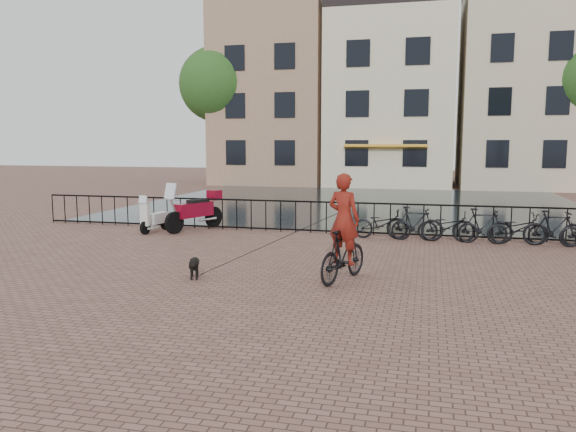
% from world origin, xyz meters
% --- Properties ---
extents(ground, '(100.00, 100.00, 0.00)m').
position_xyz_m(ground, '(0.00, 0.00, 0.00)').
color(ground, brown).
rests_on(ground, ground).
extents(canal_water, '(20.00, 20.00, 0.00)m').
position_xyz_m(canal_water, '(0.00, 17.30, 0.00)').
color(canal_water, black).
rests_on(canal_water, ground).
extents(railing, '(20.00, 0.05, 1.02)m').
position_xyz_m(railing, '(0.00, 8.00, 0.50)').
color(railing, black).
rests_on(railing, ground).
extents(canal_house_left, '(7.50, 9.00, 12.80)m').
position_xyz_m(canal_house_left, '(-7.50, 30.00, 6.40)').
color(canal_house_left, '#967557').
rests_on(canal_house_left, ground).
extents(canal_house_mid, '(8.00, 9.50, 11.80)m').
position_xyz_m(canal_house_mid, '(0.50, 30.00, 5.90)').
color(canal_house_mid, beige).
rests_on(canal_house_mid, ground).
extents(canal_house_right, '(7.00, 9.00, 13.30)m').
position_xyz_m(canal_house_right, '(8.50, 30.00, 6.65)').
color(canal_house_right, '#C6B693').
rests_on(canal_house_right, ground).
extents(tree_far_left, '(5.04, 5.04, 9.27)m').
position_xyz_m(tree_far_left, '(-11.00, 27.00, 6.73)').
color(tree_far_left, black).
rests_on(tree_far_left, ground).
extents(cyclist, '(1.18, 2.00, 2.64)m').
position_xyz_m(cyclist, '(1.43, 2.01, 1.00)').
color(cyclist, black).
rests_on(cyclist, ground).
extents(dog, '(0.47, 0.76, 0.49)m').
position_xyz_m(dog, '(-1.69, 1.50, 0.24)').
color(dog, black).
rests_on(dog, ground).
extents(motorcycle, '(1.40, 2.34, 1.65)m').
position_xyz_m(motorcycle, '(-4.31, 7.57, 0.82)').
color(motorcycle, maroon).
rests_on(motorcycle, ground).
extents(scooter, '(0.61, 1.40, 1.26)m').
position_xyz_m(scooter, '(-5.40, 6.95, 0.63)').
color(scooter, silver).
rests_on(scooter, ground).
extents(parked_bike_0, '(1.74, 0.68, 0.90)m').
position_xyz_m(parked_bike_0, '(1.80, 7.40, 0.45)').
color(parked_bike_0, black).
rests_on(parked_bike_0, ground).
extents(parked_bike_1, '(1.71, 0.65, 1.00)m').
position_xyz_m(parked_bike_1, '(2.75, 7.40, 0.50)').
color(parked_bike_1, black).
rests_on(parked_bike_1, ground).
extents(parked_bike_2, '(1.75, 0.72, 0.90)m').
position_xyz_m(parked_bike_2, '(3.70, 7.40, 0.45)').
color(parked_bike_2, black).
rests_on(parked_bike_2, ground).
extents(parked_bike_3, '(1.67, 0.48, 1.00)m').
position_xyz_m(parked_bike_3, '(4.65, 7.40, 0.50)').
color(parked_bike_3, black).
rests_on(parked_bike_3, ground).
extents(parked_bike_4, '(1.79, 0.88, 0.90)m').
position_xyz_m(parked_bike_4, '(5.60, 7.40, 0.45)').
color(parked_bike_4, black).
rests_on(parked_bike_4, ground).
extents(parked_bike_5, '(1.70, 0.60, 1.00)m').
position_xyz_m(parked_bike_5, '(6.55, 7.40, 0.50)').
color(parked_bike_5, black).
rests_on(parked_bike_5, ground).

